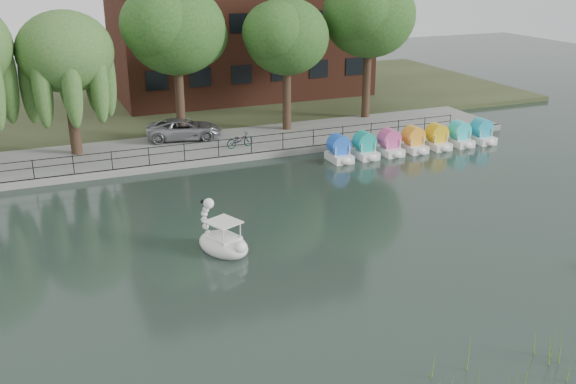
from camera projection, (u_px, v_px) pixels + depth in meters
ground_plane at (315, 256)px, 25.67m from camera, size 120.00×120.00×0.00m
promenade at (206, 147)px, 39.46m from camera, size 40.00×6.00×0.40m
kerb at (220, 161)px, 36.91m from camera, size 40.00×0.25×0.40m
land_strip at (159, 102)px, 51.59m from camera, size 60.00×22.00×0.36m
railing at (218, 144)px, 36.75m from camera, size 32.00×0.05×1.00m
willow_mid at (65, 52)px, 35.53m from camera, size 5.32×5.32×8.15m
broadleaf_center at (176, 30)px, 38.44m from camera, size 6.00×6.00×9.25m
broadleaf_right at (287, 37)px, 40.76m from camera, size 5.40×5.40×8.32m
broadleaf_far at (369, 16)px, 43.60m from camera, size 6.30×6.30×9.71m
minivan at (184, 128)px, 40.19m from camera, size 3.40×5.72×1.49m
bicycle at (240, 139)px, 38.58m from camera, size 0.90×1.80×1.00m
swan_boat at (222, 241)px, 25.99m from camera, size 2.41×2.87×2.08m
pedal_boat_row at (414, 141)px, 39.18m from camera, size 11.35×1.70×1.40m
reed_bank at (521, 363)px, 17.96m from camera, size 24.00×2.40×1.20m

